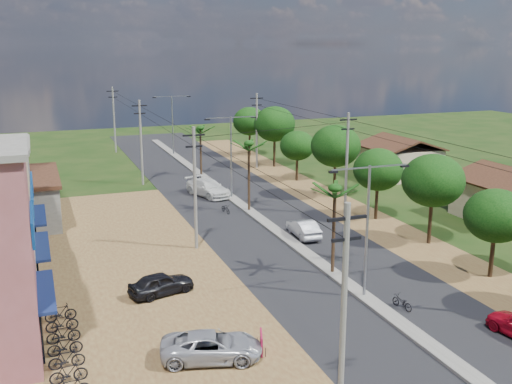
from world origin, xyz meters
TOP-DOWN VIEW (x-y plane):
  - ground at (0.00, 0.00)m, footprint 160.00×160.00m
  - road at (0.00, 15.00)m, footprint 12.00×110.00m
  - median at (0.00, 18.00)m, footprint 1.00×90.00m
  - dirt_lot_west at (-15.00, 8.00)m, footprint 18.00×46.00m
  - dirt_shoulder_east at (8.50, 15.00)m, footprint 5.00×90.00m
  - house_east_near at (20.00, 10.00)m, footprint 7.60×7.50m
  - house_east_far at (21.00, 28.00)m, footprint 7.60×7.50m
  - tree_east_b at (9.30, 0.00)m, footprint 4.00×4.00m
  - tree_east_c at (9.70, 7.00)m, footprint 4.60×4.60m
  - tree_east_d at (9.40, 14.00)m, footprint 4.20×4.20m
  - tree_east_e at (9.60, 22.00)m, footprint 4.80×4.80m
  - tree_east_f at (9.20, 30.00)m, footprint 3.80×3.80m
  - tree_east_g at (9.80, 38.00)m, footprint 5.00×5.00m
  - tree_east_h at (9.50, 46.00)m, footprint 4.40×4.40m
  - palm_median_near at (0.00, 4.00)m, footprint 2.00×2.00m
  - palm_median_mid at (0.00, 20.00)m, footprint 2.00×2.00m
  - palm_median_far at (0.00, 36.00)m, footprint 2.00×2.00m
  - streetlight_near at (0.00, 0.00)m, footprint 5.10×0.18m
  - streetlight_mid at (0.00, 25.00)m, footprint 5.10×0.18m
  - streetlight_far at (0.00, 50.00)m, footprint 5.10×0.18m
  - utility_pole_w_a at (-7.00, -10.00)m, footprint 1.60×0.24m
  - utility_pole_w_b at (-7.00, 12.00)m, footprint 1.60×0.24m
  - utility_pole_w_c at (-7.00, 34.00)m, footprint 1.60×0.24m
  - utility_pole_w_d at (-7.00, 55.00)m, footprint 1.60×0.24m
  - utility_pole_e_b at (7.50, 16.00)m, footprint 1.60×0.24m
  - utility_pole_e_c at (7.50, 38.00)m, footprint 1.60×0.24m
  - car_silver_mid at (1.50, 11.72)m, footprint 1.67×4.21m
  - car_white_far at (-1.85, 26.69)m, footprint 3.89×6.03m
  - car_parked_silver at (-10.47, -3.72)m, footprint 5.24×3.45m
  - car_parked_dark at (-11.12, 4.68)m, footprint 4.22×2.54m
  - moto_rider_east at (1.20, -2.12)m, footprint 0.78×1.58m
  - moto_rider_west_a at (-2.11, 20.26)m, footprint 0.75×1.63m
  - moto_rider_west_b at (-1.20, 32.38)m, footprint 0.63×1.56m
  - roadside_sign at (-8.00, -3.87)m, footprint 0.46×1.19m
  - parked_scooter_row at (-16.96, -2.12)m, footprint 1.68×10.95m

SIDE VIEW (x-z plane):
  - ground at x=0.00m, z-range 0.00..0.00m
  - dirt_shoulder_east at x=8.50m, z-range 0.00..0.03m
  - dirt_lot_west at x=-15.00m, z-range 0.00..0.04m
  - road at x=0.00m, z-range 0.00..0.04m
  - median at x=0.00m, z-range 0.00..0.18m
  - moto_rider_east at x=1.20m, z-range 0.00..0.79m
  - moto_rider_west_a at x=-2.11m, z-range 0.00..0.83m
  - moto_rider_west_b at x=-1.20m, z-range 0.00..0.91m
  - parked_scooter_row at x=-16.96m, z-range 0.00..1.00m
  - roadside_sign at x=-8.00m, z-range 0.00..1.02m
  - car_parked_silver at x=-10.47m, z-range 0.00..1.34m
  - car_parked_dark at x=-11.12m, z-range 0.00..1.34m
  - car_silver_mid at x=1.50m, z-range 0.00..1.36m
  - car_white_far at x=-1.85m, z-range 0.00..1.63m
  - house_east_near at x=20.00m, z-range 0.09..4.69m
  - house_east_far at x=21.00m, z-range 0.09..4.69m
  - tree_east_f at x=9.20m, z-range 1.13..6.64m
  - tree_east_b at x=9.30m, z-range 1.20..7.03m
  - tree_east_d at x=9.40m, z-range 1.27..7.41m
  - tree_east_h at x=9.50m, z-range 1.38..7.90m
  - utility_pole_w_a at x=-7.00m, z-range 0.26..9.26m
  - utility_pole_w_b at x=-7.00m, z-range 0.26..9.26m
  - utility_pole_w_c at x=-7.00m, z-range 0.26..9.26m
  - utility_pole_w_d at x=-7.00m, z-range 0.26..9.26m
  - utility_pole_e_b at x=7.50m, z-range 0.26..9.26m
  - utility_pole_e_c at x=7.50m, z-range 0.26..9.26m
  - streetlight_near at x=0.00m, z-range 0.79..8.79m
  - streetlight_mid at x=0.00m, z-range 0.79..8.79m
  - streetlight_far at x=0.00m, z-range 0.79..8.79m
  - tree_east_c at x=9.70m, z-range 1.45..8.28m
  - tree_east_e at x=9.60m, z-range 1.52..8.66m
  - tree_east_g at x=9.80m, z-range 1.55..8.93m
  - palm_median_far at x=0.00m, z-range 2.34..8.19m
  - palm_median_near at x=0.00m, z-range 2.46..8.61m
  - palm_median_mid at x=0.00m, z-range 2.62..9.17m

